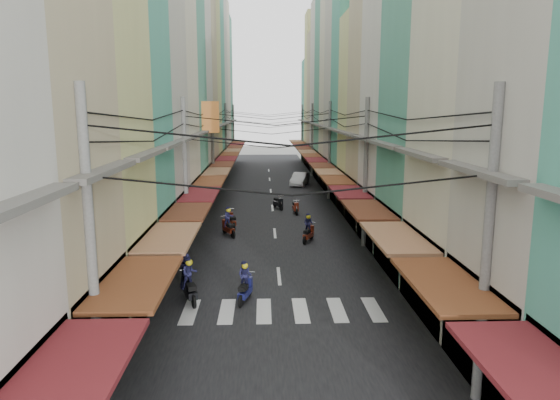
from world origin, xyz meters
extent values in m
plane|color=slate|center=(0.00, 0.00, 0.00)|extent=(160.00, 160.00, 0.00)
cube|color=black|center=(0.00, 20.00, 0.01)|extent=(10.00, 80.00, 0.02)
cube|color=slate|center=(-6.50, 20.00, 0.03)|extent=(3.00, 80.00, 0.06)
cube|color=slate|center=(6.50, 20.00, 0.03)|extent=(3.00, 80.00, 0.06)
cube|color=silver|center=(-3.50, -6.00, 0.03)|extent=(0.55, 2.40, 0.01)
cube|color=silver|center=(-2.10, -6.00, 0.03)|extent=(0.55, 2.40, 0.01)
cube|color=silver|center=(-0.70, -6.00, 0.03)|extent=(0.55, 2.40, 0.01)
cube|color=silver|center=(0.70, -6.00, 0.03)|extent=(0.55, 2.40, 0.01)
cube|color=silver|center=(2.10, -6.00, 0.03)|extent=(0.55, 2.40, 0.01)
cube|color=silver|center=(3.50, -6.00, 0.03)|extent=(0.55, 2.40, 0.01)
cube|color=maroon|center=(-4.10, -15.67, 3.00)|extent=(1.80, 4.29, 0.12)
cube|color=#595651|center=(-4.75, -15.67, 6.00)|extent=(0.50, 4.20, 0.15)
cube|color=black|center=(-5.60, -10.98, 1.60)|extent=(1.20, 4.53, 3.20)
cube|color=brown|center=(-4.10, -10.98, 3.00)|extent=(1.80, 4.34, 0.12)
cube|color=#595651|center=(-4.75, -10.98, 6.00)|extent=(0.50, 4.24, 0.15)
cube|color=#BDBE76|center=(-8.00, -6.27, 7.90)|extent=(6.00, 4.70, 15.81)
cube|color=black|center=(-5.60, -6.27, 1.60)|extent=(1.20, 4.52, 3.20)
cube|color=#966444|center=(-4.10, -6.27, 3.00)|extent=(1.80, 4.33, 0.12)
cube|color=#595651|center=(-4.75, -6.27, 6.00)|extent=(0.50, 4.23, 0.15)
cube|color=teal|center=(-8.00, -1.76, 9.62)|extent=(6.00, 4.30, 19.25)
cube|color=black|center=(-5.60, -1.76, 1.60)|extent=(1.20, 4.13, 3.20)
cube|color=#5F2D1B|center=(-4.10, -1.76, 3.00)|extent=(1.80, 3.96, 0.12)
cube|color=#595651|center=(-4.75, -1.76, 6.00)|extent=(0.50, 3.87, 0.15)
cube|color=#AAA79B|center=(-8.00, 2.96, 10.47)|extent=(6.00, 5.14, 20.93)
cube|color=black|center=(-5.60, 2.96, 1.60)|extent=(1.20, 4.94, 3.20)
cube|color=maroon|center=(-4.10, 2.96, 3.00)|extent=(1.80, 4.73, 0.12)
cube|color=#595651|center=(-4.75, 2.96, 6.00)|extent=(0.50, 4.63, 0.15)
cube|color=beige|center=(-8.00, 8.00, 8.72)|extent=(6.00, 4.95, 17.43)
cube|color=black|center=(-5.60, 8.00, 1.60)|extent=(1.20, 4.75, 3.20)
cube|color=brown|center=(-4.10, 8.00, 3.00)|extent=(1.80, 4.56, 0.12)
cube|color=#595651|center=(-4.75, 8.00, 6.00)|extent=(0.50, 4.46, 0.15)
cube|color=#4B9179|center=(-8.00, 12.98, 8.16)|extent=(6.00, 4.99, 16.32)
cube|color=black|center=(-5.60, 12.98, 1.60)|extent=(1.20, 4.80, 3.20)
cube|color=#966444|center=(-4.10, 12.98, 3.00)|extent=(1.80, 4.60, 0.12)
cube|color=#595651|center=(-4.75, 12.98, 6.00)|extent=(0.50, 4.50, 0.15)
cube|color=beige|center=(-8.00, 17.80, 11.44)|extent=(6.00, 4.65, 22.87)
cube|color=black|center=(-5.60, 17.80, 1.60)|extent=(1.20, 4.46, 3.20)
cube|color=#5F2D1B|center=(-4.10, 17.80, 3.00)|extent=(1.80, 4.27, 0.12)
cube|color=#595651|center=(-4.75, 17.80, 6.00)|extent=(0.50, 4.18, 0.15)
cube|color=tan|center=(-8.00, 22.57, 10.29)|extent=(6.00, 4.89, 20.58)
cube|color=black|center=(-5.60, 22.57, 1.60)|extent=(1.20, 4.70, 3.20)
cube|color=maroon|center=(-4.10, 22.57, 3.00)|extent=(1.80, 4.50, 0.12)
cube|color=#595651|center=(-4.75, 22.57, 6.00)|extent=(0.50, 4.40, 0.15)
cube|color=#BDBE76|center=(-8.00, 27.27, 9.22)|extent=(6.00, 4.52, 18.44)
cube|color=black|center=(-5.60, 27.27, 1.60)|extent=(1.20, 4.34, 3.20)
cube|color=brown|center=(-4.10, 27.27, 3.00)|extent=(1.80, 4.16, 0.12)
cube|color=#595651|center=(-4.75, 27.27, 6.00)|extent=(0.50, 4.07, 0.15)
cube|color=teal|center=(-8.00, 32.13, 10.31)|extent=(6.00, 5.20, 20.63)
cube|color=black|center=(-5.60, 32.13, 1.60)|extent=(1.20, 4.99, 3.20)
cube|color=#966444|center=(-4.10, 32.13, 3.00)|extent=(1.80, 4.78, 0.12)
cube|color=#595651|center=(-4.75, 32.13, 6.00)|extent=(0.50, 4.68, 0.15)
cube|color=#AAA79B|center=(-8.00, 37.20, 11.85)|extent=(6.00, 4.94, 23.70)
cube|color=black|center=(-5.60, 37.20, 1.60)|extent=(1.20, 4.74, 3.20)
cube|color=#5F2D1B|center=(-4.10, 37.20, 3.00)|extent=(1.80, 4.55, 0.12)
cube|color=#595651|center=(-4.75, 37.20, 6.00)|extent=(0.50, 4.45, 0.15)
cube|color=beige|center=(-8.00, 42.14, 10.56)|extent=(6.00, 4.96, 21.12)
cube|color=black|center=(-5.60, 42.14, 1.60)|extent=(1.20, 4.76, 3.20)
cube|color=maroon|center=(-4.10, 42.14, 3.00)|extent=(1.80, 4.56, 0.12)
cube|color=#595651|center=(-4.75, 42.14, 6.00)|extent=(0.50, 4.46, 0.15)
cube|color=#4B9179|center=(-8.00, 47.14, 9.95)|extent=(6.00, 5.04, 19.90)
cube|color=black|center=(-5.60, 47.14, 1.60)|extent=(1.20, 4.84, 3.20)
cube|color=brown|center=(-4.10, 47.14, 3.00)|extent=(1.80, 4.64, 0.12)
cube|color=#595651|center=(-4.75, 47.14, 6.00)|extent=(0.50, 4.54, 0.15)
cube|color=brown|center=(-4.40, 12.00, 7.00)|extent=(1.20, 0.40, 2.20)
cube|color=maroon|center=(4.10, -15.88, 3.00)|extent=(1.80, 3.90, 0.12)
cube|color=black|center=(5.60, -11.40, 1.60)|extent=(1.20, 4.54, 3.20)
cube|color=brown|center=(4.10, -11.40, 3.00)|extent=(1.80, 4.35, 0.12)
cube|color=#595651|center=(4.75, -11.40, 6.00)|extent=(0.50, 4.25, 0.15)
cube|color=black|center=(5.60, -6.55, 1.60)|extent=(1.20, 4.78, 3.20)
cube|color=#966444|center=(4.10, -6.55, 3.00)|extent=(1.80, 4.58, 0.12)
cube|color=#595651|center=(4.75, -6.55, 6.00)|extent=(0.50, 4.48, 0.15)
cube|color=#4B9179|center=(8.00, -1.55, 7.54)|extent=(6.00, 5.03, 15.08)
cube|color=black|center=(5.60, -1.55, 1.60)|extent=(1.20, 4.83, 3.20)
cube|color=#5F2D1B|center=(4.10, -1.55, 3.00)|extent=(1.80, 4.63, 0.12)
cube|color=#595651|center=(4.75, -1.55, 6.00)|extent=(0.50, 4.53, 0.15)
cube|color=beige|center=(8.00, 3.36, 10.83)|extent=(6.00, 4.79, 21.66)
cube|color=black|center=(5.60, 3.36, 1.60)|extent=(1.20, 4.60, 3.20)
cube|color=maroon|center=(4.10, 3.36, 3.00)|extent=(1.80, 4.41, 0.12)
cube|color=#595651|center=(4.75, 3.36, 6.00)|extent=(0.50, 4.31, 0.15)
cube|color=tan|center=(8.00, 8.02, 10.37)|extent=(6.00, 4.52, 20.74)
cube|color=black|center=(5.60, 8.02, 1.60)|extent=(1.20, 4.34, 3.20)
cube|color=brown|center=(4.10, 8.02, 3.00)|extent=(1.80, 4.16, 0.12)
cube|color=#595651|center=(4.75, 8.02, 6.00)|extent=(0.50, 4.07, 0.15)
cube|color=#BDBE76|center=(8.00, 12.34, 7.06)|extent=(6.00, 4.12, 14.13)
cube|color=black|center=(5.60, 12.34, 1.60)|extent=(1.20, 3.96, 3.20)
cube|color=#966444|center=(4.10, 12.34, 3.00)|extent=(1.80, 3.79, 0.12)
cube|color=#595651|center=(4.75, 12.34, 6.00)|extent=(0.50, 3.71, 0.15)
cube|color=teal|center=(8.00, 16.61, 8.84)|extent=(6.00, 4.40, 17.68)
cube|color=black|center=(5.60, 16.61, 1.60)|extent=(1.20, 4.23, 3.20)
cube|color=#5F2D1B|center=(4.10, 16.61, 3.00)|extent=(1.80, 4.05, 0.12)
cube|color=#595651|center=(4.75, 16.61, 6.00)|extent=(0.50, 3.96, 0.15)
cube|color=#AAA79B|center=(8.00, 21.13, 11.30)|extent=(6.00, 4.64, 22.59)
cube|color=black|center=(5.60, 21.13, 1.60)|extent=(1.20, 4.45, 3.20)
cube|color=maroon|center=(4.10, 21.13, 3.00)|extent=(1.80, 4.26, 0.12)
cube|color=#595651|center=(4.75, 21.13, 6.00)|extent=(0.50, 4.17, 0.15)
cube|color=beige|center=(8.00, 25.45, 10.63)|extent=(6.00, 4.00, 21.25)
cube|color=black|center=(5.60, 25.45, 1.60)|extent=(1.20, 3.84, 3.20)
cube|color=brown|center=(4.10, 25.45, 3.00)|extent=(1.80, 3.68, 0.12)
cube|color=#595651|center=(4.75, 25.45, 6.00)|extent=(0.50, 3.60, 0.15)
cube|color=#4B9179|center=(8.00, 29.95, 11.16)|extent=(6.00, 5.01, 22.33)
cube|color=black|center=(5.60, 29.95, 1.60)|extent=(1.20, 4.81, 3.20)
cube|color=#966444|center=(4.10, 29.95, 3.00)|extent=(1.80, 4.61, 0.12)
cube|color=#595651|center=(4.75, 29.95, 6.00)|extent=(0.50, 4.51, 0.15)
cube|color=beige|center=(8.00, 34.96, 9.86)|extent=(6.00, 5.00, 19.71)
cube|color=black|center=(5.60, 34.96, 1.60)|extent=(1.20, 4.80, 3.20)
cube|color=#5F2D1B|center=(4.10, 34.96, 3.00)|extent=(1.80, 4.60, 0.12)
cube|color=#595651|center=(4.75, 34.96, 6.00)|extent=(0.50, 4.50, 0.15)
cube|color=tan|center=(8.00, 39.61, 8.43)|extent=(6.00, 4.32, 16.86)
cube|color=black|center=(5.60, 39.61, 1.60)|extent=(1.20, 4.15, 3.20)
cube|color=maroon|center=(4.10, 39.61, 3.00)|extent=(1.80, 3.97, 0.12)
cube|color=#595651|center=(4.75, 39.61, 6.00)|extent=(0.50, 3.89, 0.15)
cube|color=#BDBE76|center=(8.00, 43.94, 9.98)|extent=(6.00, 4.33, 19.96)
cube|color=black|center=(5.60, 43.94, 1.60)|extent=(1.20, 4.16, 3.20)
cube|color=brown|center=(4.10, 43.94, 3.00)|extent=(1.80, 3.99, 0.12)
cube|color=#595651|center=(4.75, 43.94, 6.00)|extent=(0.50, 3.90, 0.15)
cube|color=teal|center=(8.00, 48.54, 7.17)|extent=(6.00, 4.88, 14.34)
cube|color=black|center=(5.60, 48.54, 1.60)|extent=(1.20, 4.68, 3.20)
cube|color=#966444|center=(4.10, 48.54, 3.00)|extent=(1.80, 4.49, 0.12)
cube|color=#595651|center=(4.75, 48.54, 6.00)|extent=(0.50, 4.39, 0.15)
cylinder|color=slate|center=(-4.90, -12.00, 4.10)|extent=(0.26, 0.26, 8.20)
cylinder|color=slate|center=(4.90, -12.00, 4.10)|extent=(0.26, 0.26, 8.20)
cylinder|color=slate|center=(-4.90, 3.00, 4.10)|extent=(0.26, 0.26, 8.20)
cylinder|color=slate|center=(4.90, 3.00, 4.10)|extent=(0.26, 0.26, 8.20)
cylinder|color=slate|center=(-4.90, 18.00, 4.10)|extent=(0.26, 0.26, 8.20)
cylinder|color=slate|center=(4.90, 18.00, 4.10)|extent=(0.26, 0.26, 8.20)
cylinder|color=slate|center=(-4.90, 33.00, 4.10)|extent=(0.26, 0.26, 8.20)
cylinder|color=slate|center=(4.90, 33.00, 4.10)|extent=(0.26, 0.26, 8.20)
cylinder|color=slate|center=(-4.90, 48.00, 4.10)|extent=(0.26, 0.26, 8.20)
cylinder|color=slate|center=(4.90, 48.00, 4.10)|extent=(0.26, 0.26, 8.20)
imported|color=white|center=(2.98, 25.57, 0.00)|extent=(4.83, 2.88, 1.60)
imported|color=black|center=(7.50, 3.00, 0.00)|extent=(1.67, 0.79, 1.11)
cylinder|color=black|center=(-3.62, -4.34, 0.26)|extent=(0.10, 0.53, 0.53)
cylinder|color=black|center=(-3.62, -5.66, 0.26)|extent=(0.10, 0.53, 0.53)
cube|color=black|center=(-3.62, -5.00, 0.43)|extent=(0.35, 1.17, 0.29)
cube|color=black|center=(-3.62, -5.25, 0.73)|extent=(0.33, 0.56, 0.18)
cube|color=black|center=(-3.62, -4.44, 0.66)|extent=(0.31, 0.29, 0.56)
imported|color=#1F1F49|center=(-3.62, -5.00, 0.56)|extent=(0.54, 0.38, 1.35)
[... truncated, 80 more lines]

